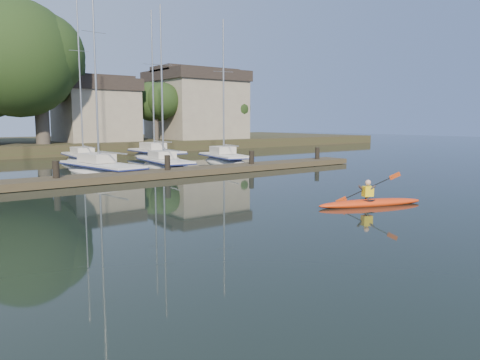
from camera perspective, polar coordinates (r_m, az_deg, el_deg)
ground at (r=13.42m, az=9.09°, el=-6.25°), size 160.00×160.00×0.00m
kayak at (r=17.83m, az=15.58°, el=-2.52°), size 4.16×2.01×1.35m
dock at (r=25.01m, az=-14.85°, el=0.36°), size 34.00×2.00×1.80m
sailboat_2 at (r=29.11m, az=-16.55°, el=0.50°), size 3.11×8.70×14.09m
sailboat_3 at (r=31.55m, az=-9.17°, el=1.22°), size 2.74×7.42×11.69m
sailboat_4 at (r=34.90m, az=-1.86°, el=1.86°), size 3.39×7.11×11.63m
sailboat_6 at (r=37.43m, az=-18.44°, el=1.89°), size 2.56×8.99×14.10m
sailboat_7 at (r=40.03m, az=-10.22°, el=2.43°), size 2.32×8.32×13.36m
shore at (r=50.47m, az=-24.93°, el=6.75°), size 90.00×25.25×12.75m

